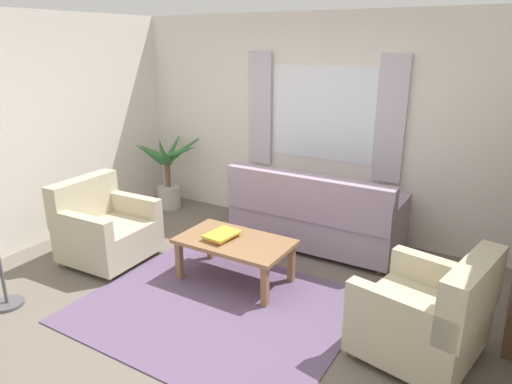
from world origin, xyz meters
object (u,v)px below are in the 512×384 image
(armchair_right, at_px, (428,316))
(coffee_table, at_px, (235,245))
(armchair_left, at_px, (104,228))
(potted_plant, at_px, (169,172))
(couch, at_px, (314,217))
(book_stack_on_table, at_px, (222,235))

(armchair_right, relative_size, coffee_table, 0.89)
(armchair_left, xyz_separation_m, potted_plant, (-0.50, 1.62, 0.17))
(armchair_left, relative_size, coffee_table, 0.80)
(armchair_left, height_order, potted_plant, potted_plant)
(armchair_left, distance_m, coffee_table, 1.51)
(coffee_table, bearing_deg, couch, 73.13)
(coffee_table, relative_size, potted_plant, 1.03)
(potted_plant, bearing_deg, armchair_right, -21.83)
(book_stack_on_table, bearing_deg, couch, 67.78)
(couch, bearing_deg, potted_plant, -4.20)
(armchair_left, xyz_separation_m, coffee_table, (1.47, 0.32, 0.03))
(couch, xyz_separation_m, book_stack_on_table, (-0.47, -1.15, 0.10))
(couch, distance_m, armchair_left, 2.32)
(armchair_left, height_order, book_stack_on_table, armchair_left)
(armchair_left, distance_m, book_stack_on_table, 1.38)
(armchair_right, relative_size, book_stack_on_table, 2.72)
(armchair_left, bearing_deg, couch, -53.77)
(coffee_table, distance_m, potted_plant, 2.36)
(potted_plant, bearing_deg, book_stack_on_table, -35.75)
(couch, distance_m, armchair_right, 2.04)
(couch, xyz_separation_m, armchair_right, (1.52, -1.37, -0.01))
(couch, relative_size, armchair_left, 2.16)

